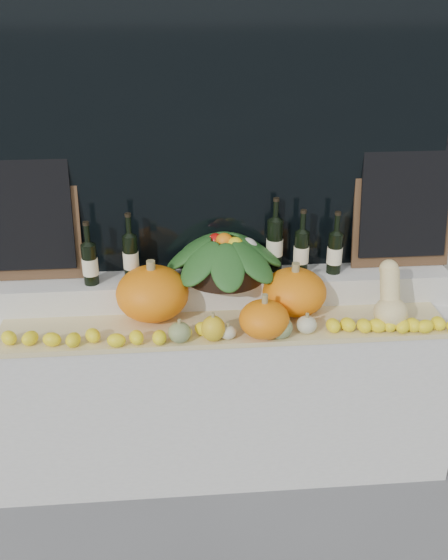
# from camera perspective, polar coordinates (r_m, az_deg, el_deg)

# --- Properties ---
(storefront_facade) EXTENTS (7.00, 0.94, 4.50)m
(storefront_facade) POSITION_cam_1_polar(r_m,az_deg,el_deg) (3.37, -1.24, 23.82)
(storefront_facade) COLOR beige
(storefront_facade) RESTS_ON ground
(display_sill) EXTENTS (2.30, 0.55, 0.88)m
(display_sill) POSITION_cam_1_polar(r_m,az_deg,el_deg) (3.28, -0.11, -10.13)
(display_sill) COLOR silver
(display_sill) RESTS_ON ground
(rear_tier) EXTENTS (2.30, 0.25, 0.16)m
(rear_tier) POSITION_cam_1_polar(r_m,az_deg,el_deg) (3.14, -0.34, -0.82)
(rear_tier) COLOR silver
(rear_tier) RESTS_ON display_sill
(straw_bedding) EXTENTS (2.10, 0.32, 0.02)m
(straw_bedding) POSITION_cam_1_polar(r_m,az_deg,el_deg) (2.93, 0.08, -4.43)
(straw_bedding) COLOR tan
(straw_bedding) RESTS_ON display_sill
(pumpkin_left) EXTENTS (0.36, 0.36, 0.26)m
(pumpkin_left) POSITION_cam_1_polar(r_m,az_deg,el_deg) (2.95, -6.56, -1.23)
(pumpkin_left) COLOR orange
(pumpkin_left) RESTS_ON straw_bedding
(pumpkin_right) EXTENTS (0.34, 0.34, 0.22)m
(pumpkin_right) POSITION_cam_1_polar(r_m,az_deg,el_deg) (3.00, 6.46, -1.09)
(pumpkin_right) COLOR orange
(pumpkin_right) RESTS_ON straw_bedding
(pumpkin_center) EXTENTS (0.30, 0.30, 0.17)m
(pumpkin_center) POSITION_cam_1_polar(r_m,az_deg,el_deg) (2.81, 3.70, -3.59)
(pumpkin_center) COLOR orange
(pumpkin_center) RESTS_ON straw_bedding
(butternut_squash) EXTENTS (0.16, 0.21, 0.30)m
(butternut_squash) POSITION_cam_1_polar(r_m,az_deg,el_deg) (2.99, 14.96, -1.83)
(butternut_squash) COLOR #EDD38B
(butternut_squash) RESTS_ON straw_bedding
(decorative_gourds) EXTENTS (0.68, 0.14, 0.14)m
(decorative_gourds) POSITION_cam_1_polar(r_m,az_deg,el_deg) (2.81, 1.54, -4.46)
(decorative_gourds) COLOR #355D1C
(decorative_gourds) RESTS_ON straw_bedding
(lemon_heap) EXTENTS (2.20, 0.16, 0.06)m
(lemon_heap) POSITION_cam_1_polar(r_m,az_deg,el_deg) (2.81, 0.27, -4.79)
(lemon_heap) COLOR yellow
(lemon_heap) RESTS_ON straw_bedding
(produce_bowl) EXTENTS (0.61, 0.61, 0.24)m
(produce_bowl) POSITION_cam_1_polar(r_m,az_deg,el_deg) (3.04, 0.03, 2.28)
(produce_bowl) COLOR black
(produce_bowl) RESTS_ON rear_tier
(wine_bottle_far_left) EXTENTS (0.08, 0.08, 0.32)m
(wine_bottle_far_left) POSITION_cam_1_polar(r_m,az_deg,el_deg) (3.04, -12.16, 1.51)
(wine_bottle_far_left) COLOR black
(wine_bottle_far_left) RESTS_ON rear_tier
(wine_bottle_near_left) EXTENTS (0.08, 0.08, 0.34)m
(wine_bottle_near_left) POSITION_cam_1_polar(r_m,az_deg,el_deg) (3.04, -8.52, 2.11)
(wine_bottle_near_left) COLOR black
(wine_bottle_near_left) RESTS_ON rear_tier
(wine_bottle_tall) EXTENTS (0.08, 0.08, 0.38)m
(wine_bottle_tall) POSITION_cam_1_polar(r_m,az_deg,el_deg) (3.12, 4.65, 3.27)
(wine_bottle_tall) COLOR black
(wine_bottle_tall) RESTS_ON rear_tier
(wine_bottle_near_right) EXTENTS (0.08, 0.08, 0.33)m
(wine_bottle_near_right) POSITION_cam_1_polar(r_m,az_deg,el_deg) (3.11, 7.08, 2.61)
(wine_bottle_near_right) COLOR black
(wine_bottle_near_right) RESTS_ON rear_tier
(wine_bottle_far_right) EXTENTS (0.08, 0.08, 0.32)m
(wine_bottle_far_right) POSITION_cam_1_polar(r_m,az_deg,el_deg) (3.13, 10.09, 2.51)
(wine_bottle_far_right) COLOR black
(wine_bottle_far_right) RESTS_ON rear_tier
(chalkboard_left) EXTENTS (0.50, 0.13, 0.62)m
(chalkboard_left) POSITION_cam_1_polar(r_m,az_deg,el_deg) (3.11, -17.70, 5.71)
(chalkboard_left) COLOR #4C331E
(chalkboard_left) RESTS_ON rear_tier
(chalkboard_right) EXTENTS (0.50, 0.13, 0.62)m
(chalkboard_right) POSITION_cam_1_polar(r_m,az_deg,el_deg) (3.23, 16.13, 6.70)
(chalkboard_right) COLOR #4C331E
(chalkboard_right) RESTS_ON rear_tier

